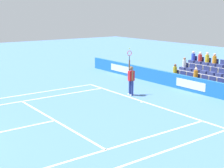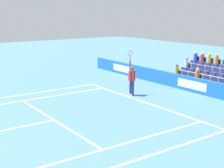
% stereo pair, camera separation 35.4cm
% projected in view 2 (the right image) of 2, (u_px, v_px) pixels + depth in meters
% --- Properties ---
extents(line_baseline, '(10.97, 0.10, 0.01)m').
position_uv_depth(line_baseline, '(143.00, 102.00, 18.40)').
color(line_baseline, white).
rests_on(line_baseline, ground).
extents(line_service, '(8.23, 0.10, 0.01)m').
position_uv_depth(line_service, '(54.00, 120.00, 15.31)').
color(line_service, white).
rests_on(line_service, ground).
extents(line_singles_sideline_left, '(0.10, 11.89, 0.01)m').
position_uv_depth(line_singles_sideline_left, '(15.00, 102.00, 18.34)').
color(line_singles_sideline_left, white).
rests_on(line_singles_sideline_left, ground).
extents(line_singles_sideline_right, '(0.10, 11.89, 0.01)m').
position_uv_depth(line_singles_sideline_right, '(92.00, 153.00, 11.77)').
color(line_singles_sideline_right, white).
rests_on(line_singles_sideline_right, ground).
extents(line_doubles_sideline_left, '(0.10, 11.89, 0.01)m').
position_uv_depth(line_doubles_sideline_left, '(7.00, 97.00, 19.44)').
color(line_doubles_sideline_left, white).
rests_on(line_doubles_sideline_left, ground).
extents(line_doubles_sideline_right, '(0.10, 11.89, 0.01)m').
position_uv_depth(line_doubles_sideline_right, '(114.00, 167.00, 10.68)').
color(line_doubles_sideline_right, white).
rests_on(line_doubles_sideline_right, ground).
extents(line_centre_mark, '(0.10, 0.20, 0.01)m').
position_uv_depth(line_centre_mark, '(142.00, 102.00, 18.34)').
color(line_centre_mark, white).
rests_on(line_centre_mark, ground).
extents(sponsor_barrier, '(21.91, 0.22, 0.95)m').
position_uv_depth(sponsor_barrier, '(193.00, 85.00, 20.57)').
color(sponsor_barrier, '#1E66AD').
rests_on(sponsor_barrier, ground).
extents(tennis_player, '(0.52, 0.38, 2.85)m').
position_uv_depth(tennis_player, '(132.00, 79.00, 19.64)').
color(tennis_player, navy).
rests_on(tennis_player, ground).
extents(stadium_stand, '(5.58, 2.85, 2.18)m').
position_uv_depth(stadium_stand, '(216.00, 79.00, 21.85)').
color(stadium_stand, gray).
rests_on(stadium_stand, ground).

